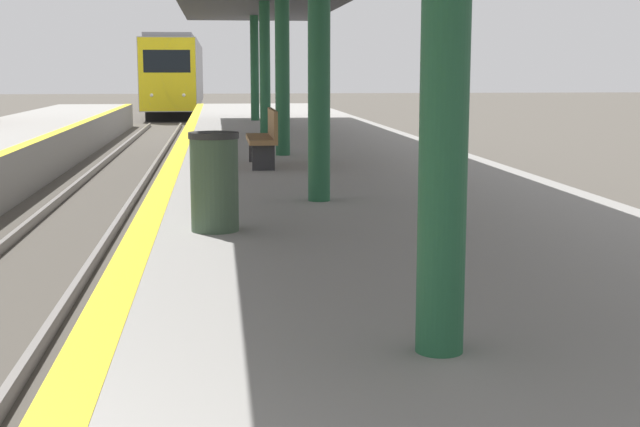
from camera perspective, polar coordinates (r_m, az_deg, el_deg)
train at (r=56.29m, az=-9.15°, el=8.71°), size 2.87×22.59×4.48m
trash_bin at (r=8.66m, az=-6.77°, el=2.05°), size 0.49×0.49×0.96m
bench at (r=14.57m, az=-3.53°, el=4.97°), size 0.44×1.67×0.92m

